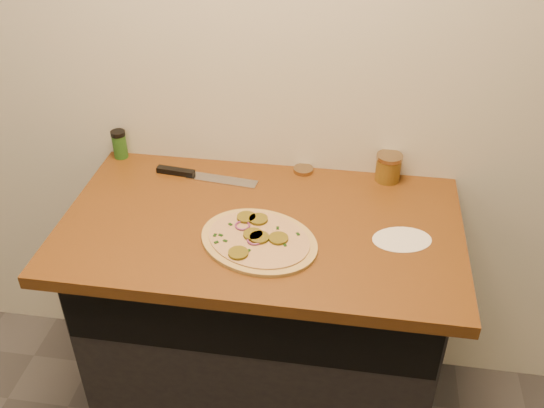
% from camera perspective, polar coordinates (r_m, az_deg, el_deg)
% --- Properties ---
extents(cabinet, '(1.10, 0.60, 0.86)m').
position_cam_1_polar(cabinet, '(2.15, -0.77, -11.24)').
color(cabinet, black).
rests_on(cabinet, ground).
extents(countertop, '(1.20, 0.70, 0.04)m').
position_cam_1_polar(countertop, '(1.83, -1.03, -2.11)').
color(countertop, brown).
rests_on(countertop, cabinet).
extents(pizza, '(0.46, 0.46, 0.02)m').
position_cam_1_polar(pizza, '(1.74, -1.29, -3.37)').
color(pizza, '#D4B86A').
rests_on(pizza, countertop).
extents(chefs_knife, '(0.35, 0.07, 0.02)m').
position_cam_1_polar(chefs_knife, '(2.04, -7.05, 2.69)').
color(chefs_knife, '#B7BAC1').
rests_on(chefs_knife, countertop).
extents(mason_jar_lid, '(0.08, 0.08, 0.01)m').
position_cam_1_polar(mason_jar_lid, '(2.05, 2.97, 3.23)').
color(mason_jar_lid, '#957A56').
rests_on(mason_jar_lid, countertop).
extents(salsa_jar, '(0.09, 0.09, 0.09)m').
position_cam_1_polar(salsa_jar, '(2.02, 10.90, 3.42)').
color(salsa_jar, '#A52810').
rests_on(salsa_jar, countertop).
extents(spice_shaker, '(0.05, 0.05, 0.10)m').
position_cam_1_polar(spice_shaker, '(2.18, -14.16, 5.48)').
color(spice_shaker, '#285D1D').
rests_on(spice_shaker, countertop).
extents(flour_spill, '(0.21, 0.21, 0.00)m').
position_cam_1_polar(flour_spill, '(1.79, 12.13, -3.29)').
color(flour_spill, white).
rests_on(flour_spill, countertop).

